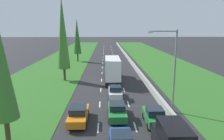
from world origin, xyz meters
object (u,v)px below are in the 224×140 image
object	(u,v)px
white_hatchback_centre_lane	(115,92)
poplar_tree_second	(63,33)
green_sedan_centre_lane	(117,110)
orange_sedan_left_lane	(78,114)
poplar_tree_third	(77,36)
poplar_tree_nearest	(1,68)
green_hatchback_right_lane	(154,116)
white_box_truck_centre_lane	(112,69)
street_light_mast	(172,66)

from	to	relation	value
white_hatchback_centre_lane	poplar_tree_second	xyz separation A→B (m)	(-8.50, 9.75, 7.45)
green_sedan_centre_lane	orange_sedan_left_lane	size ratio (longest dim) A/B	1.00
orange_sedan_left_lane	poplar_tree_third	size ratio (longest dim) A/B	0.39
green_sedan_centre_lane	poplar_tree_nearest	bearing A→B (deg)	-152.64
orange_sedan_left_lane	poplar_tree_third	xyz separation A→B (m)	(-4.94, 38.01, 6.06)
green_hatchback_right_lane	poplar_tree_second	size ratio (longest dim) A/B	0.27
white_hatchback_centre_lane	white_box_truck_centre_lane	distance (m)	9.27
orange_sedan_left_lane	poplar_tree_nearest	bearing A→B (deg)	-143.60
poplar_tree_nearest	poplar_tree_third	world-z (taller)	poplar_tree_third
street_light_mast	poplar_tree_second	bearing A→B (deg)	134.40
poplar_tree_nearest	green_hatchback_right_lane	bearing A→B (deg)	14.03
green_sedan_centre_lane	green_hatchback_right_lane	size ratio (longest dim) A/B	1.15
white_box_truck_centre_lane	green_sedan_centre_lane	bearing A→B (deg)	-90.14
white_box_truck_centre_lane	poplar_tree_third	bearing A→B (deg)	112.08
green_hatchback_right_lane	poplar_tree_nearest	size ratio (longest dim) A/B	0.37
white_hatchback_centre_lane	orange_sedan_left_lane	bearing A→B (deg)	-119.31
green_hatchback_right_lane	street_light_mast	distance (m)	5.77
green_sedan_centre_lane	street_light_mast	xyz separation A→B (m)	(5.89, 1.34, 4.42)
poplar_tree_second	street_light_mast	bearing A→B (deg)	-45.60
orange_sedan_left_lane	poplar_tree_third	world-z (taller)	poplar_tree_third
green_hatchback_right_lane	white_box_truck_centre_lane	distance (m)	17.29
orange_sedan_left_lane	street_light_mast	bearing A→B (deg)	12.74
white_hatchback_centre_lane	white_box_truck_centre_lane	world-z (taller)	white_box_truck_centre_lane
green_sedan_centre_lane	white_hatchback_centre_lane	distance (m)	6.18
white_hatchback_centre_lane	poplar_tree_third	distance (m)	32.77
green_hatchback_right_lane	orange_sedan_left_lane	distance (m)	7.39
white_hatchback_centre_lane	poplar_tree_third	bearing A→B (deg)	106.04
poplar_tree_nearest	poplar_tree_third	bearing A→B (deg)	89.73
poplar_tree_third	green_hatchback_right_lane	bearing A→B (deg)	-72.35
white_box_truck_centre_lane	green_hatchback_right_lane	bearing A→B (deg)	-78.39
white_hatchback_centre_lane	orange_sedan_left_lane	world-z (taller)	white_hatchback_centre_lane
white_hatchback_centre_lane	poplar_tree_third	xyz separation A→B (m)	(-8.90, 30.96, 6.03)
street_light_mast	poplar_tree_third	bearing A→B (deg)	112.31
poplar_tree_third	street_light_mast	distance (m)	38.74
orange_sedan_left_lane	street_light_mast	distance (m)	10.93
green_sedan_centre_lane	white_box_truck_centre_lane	xyz separation A→B (m)	(0.04, 15.35, 1.37)
poplar_tree_nearest	street_light_mast	bearing A→B (deg)	21.93
poplar_tree_second	street_light_mast	distance (m)	20.65
poplar_tree_second	orange_sedan_left_lane	bearing A→B (deg)	-74.86
green_sedan_centre_lane	poplar_tree_third	world-z (taller)	poplar_tree_third
poplar_tree_nearest	poplar_tree_second	world-z (taller)	poplar_tree_second
green_sedan_centre_lane	poplar_tree_second	world-z (taller)	poplar_tree_second
poplar_tree_nearest	white_hatchback_centre_lane	bearing A→B (deg)	49.99
white_box_truck_centre_lane	street_light_mast	bearing A→B (deg)	-67.34
white_hatchback_centre_lane	poplar_tree_nearest	xyz separation A→B (m)	(-9.10, -10.84, 5.43)
white_hatchback_centre_lane	white_box_truck_centre_lane	size ratio (longest dim) A/B	0.41
green_sedan_centre_lane	poplar_tree_second	bearing A→B (deg)	117.81
green_hatchback_right_lane	street_light_mast	size ratio (longest dim) A/B	0.43
poplar_tree_third	street_light_mast	size ratio (longest dim) A/B	1.29
orange_sedan_left_lane	white_box_truck_centre_lane	xyz separation A→B (m)	(3.90, 16.22, 1.37)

